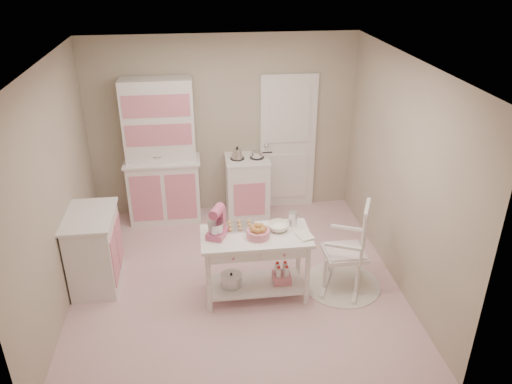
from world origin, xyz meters
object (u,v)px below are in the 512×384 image
Objects in this scene: rocking_chair at (345,245)px; bread_basket at (258,234)px; stove at (247,187)px; base_cabinet at (95,249)px; stand_mixer at (217,223)px; hutch at (161,153)px; work_table at (256,265)px.

bread_basket is at bearing -150.46° from rocking_chair.
base_cabinet is at bearing -143.47° from stove.
base_cabinet is at bearing -174.06° from stand_mixer.
stand_mixer is at bearing -154.98° from rocking_chair.
hutch is 1.89× the size of rocking_chair.
stove is at bearing 140.21° from rocking_chair.
stand_mixer reaches higher than rocking_chair.
work_table is (1.83, -0.46, -0.06)m from base_cabinet.
rocking_chair is 3.24× the size of stand_mixer.
stand_mixer is at bearing -105.75° from stove.
hutch is 1.33m from stove.
rocking_chair is at bearing -41.80° from hutch.
stand_mixer is at bearing 170.96° from bread_basket.
rocking_chair is (2.87, -0.41, 0.09)m from base_cabinet.
bread_basket is (-1.02, -0.11, 0.30)m from rocking_chair.
stove is at bearing 87.31° from bread_basket.
work_table is at bearing -153.32° from rocking_chair.
stove is at bearing 86.64° from work_table.
hutch reaches higher than work_table.
stand_mixer reaches higher than bread_basket.
bread_basket is (0.02, -0.05, 0.45)m from work_table.
hutch is 2.05m from stand_mixer.
base_cabinet reaches higher than work_table.
hutch is at bearing 118.91° from bread_basket.
stove and base_cabinet have the same top height.
work_table is at bearing -60.92° from hutch.
stove is 2.42m from base_cabinet.
stove is 0.84× the size of rocking_chair.
hutch reaches higher than bread_basket.
hutch is 1.73× the size of work_table.
rocking_chair reaches higher than work_table.
bread_basket is at bearing 14.34° from stand_mixer.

